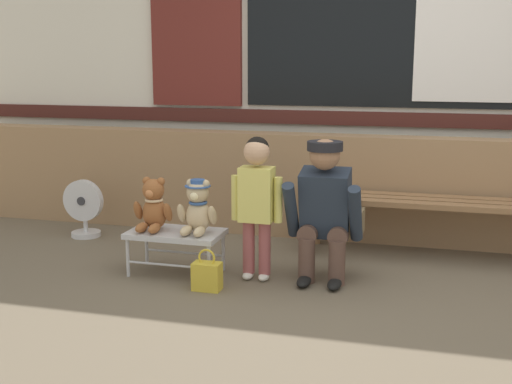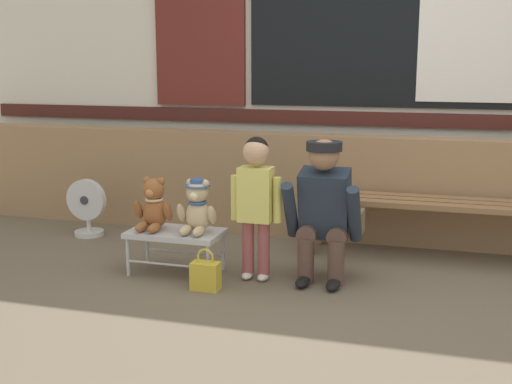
{
  "view_description": "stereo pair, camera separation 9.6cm",
  "coord_description": "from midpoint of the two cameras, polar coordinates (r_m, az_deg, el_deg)",
  "views": [
    {
      "loc": [
        0.46,
        -3.88,
        1.45
      ],
      "look_at": [
        -0.74,
        0.44,
        0.55
      ],
      "focal_mm": 46.61,
      "sensor_mm": 36.0,
      "label": 1
    },
    {
      "loc": [
        0.55,
        -3.85,
        1.45
      ],
      "look_at": [
        -0.74,
        0.44,
        0.55
      ],
      "focal_mm": 46.61,
      "sensor_mm": 36.0,
      "label": 2
    }
  ],
  "objects": [
    {
      "name": "ground_plane",
      "position": [
        4.16,
        8.85,
        -9.2
      ],
      "size": [
        60.0,
        60.0,
        0.0
      ],
      "primitive_type": "plane",
      "color": "brown"
    },
    {
      "name": "brick_low_wall",
      "position": [
        5.41,
        11.1,
        0.22
      ],
      "size": [
        8.15,
        0.25,
        0.85
      ],
      "primitive_type": "cube",
      "color": "#997551",
      "rests_on": "ground"
    },
    {
      "name": "shop_facade",
      "position": [
        5.84,
        12.23,
        15.34
      ],
      "size": [
        8.32,
        0.26,
        3.77
      ],
      "color": "silver",
      "rests_on": "ground"
    },
    {
      "name": "wooden_bench_long",
      "position": [
        5.04,
        16.49,
        -1.46
      ],
      "size": [
        2.1,
        0.4,
        0.44
      ],
      "color": "#8E6642",
      "rests_on": "ground"
    },
    {
      "name": "small_display_bench",
      "position": [
        4.57,
        -6.31,
        -3.73
      ],
      "size": [
        0.64,
        0.36,
        0.3
      ],
      "color": "#BCBCC1",
      "rests_on": "ground"
    },
    {
      "name": "teddy_bear_plain",
      "position": [
        4.59,
        -8.2,
        -1.18
      ],
      "size": [
        0.28,
        0.26,
        0.36
      ],
      "color": "#93562D",
      "rests_on": "small_display_bench"
    },
    {
      "name": "teddy_bear_with_hat",
      "position": [
        4.46,
        -4.47,
        -1.33
      ],
      "size": [
        0.28,
        0.27,
        0.36
      ],
      "color": "#CCB289",
      "rests_on": "small_display_bench"
    },
    {
      "name": "child_standing",
      "position": [
        4.34,
        0.63,
        -0.04
      ],
      "size": [
        0.35,
        0.18,
        0.96
      ],
      "color": "#994C4C",
      "rests_on": "ground"
    },
    {
      "name": "adult_crouching",
      "position": [
        4.37,
        6.62,
        -1.53
      ],
      "size": [
        0.5,
        0.49,
        0.95
      ],
      "color": "brown",
      "rests_on": "ground"
    },
    {
      "name": "handbag_on_ground",
      "position": [
        4.28,
        -3.71,
        -7.13
      ],
      "size": [
        0.18,
        0.11,
        0.27
      ],
      "color": "gold",
      "rests_on": "ground"
    },
    {
      "name": "floor_fan",
      "position": [
        5.66,
        -13.83,
        -1.33
      ],
      "size": [
        0.34,
        0.24,
        0.48
      ],
      "color": "silver",
      "rests_on": "ground"
    }
  ]
}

